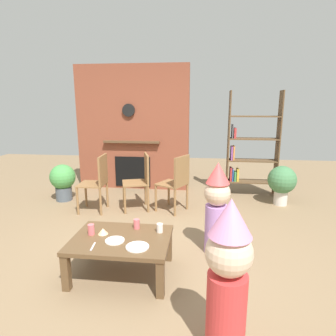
{
  "coord_description": "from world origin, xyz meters",
  "views": [
    {
      "loc": [
        0.55,
        -2.95,
        1.67
      ],
      "look_at": [
        0.15,
        0.4,
        0.92
      ],
      "focal_mm": 30.79,
      "sensor_mm": 36.0,
      "label": 1
    }
  ],
  "objects_px": {
    "potted_plant_tall": "(282,182)",
    "dining_chair_right": "(177,180)",
    "child_with_cone_hat": "(228,276)",
    "child_in_pink": "(217,206)",
    "bookshelf": "(249,149)",
    "dining_chair_middle": "(141,178)",
    "potted_plant_short": "(63,180)",
    "paper_cup_center": "(91,229)",
    "paper_plate_rear": "(115,241)",
    "paper_cup_near_right": "(160,228)",
    "paper_plate_front": "(137,247)",
    "dining_chair_left": "(98,180)",
    "birthday_cake_slice": "(103,231)",
    "paper_cup_near_left": "(137,224)",
    "coffee_table": "(121,243)"
  },
  "relations": [
    {
      "from": "potted_plant_tall",
      "to": "dining_chair_right",
      "type": "bearing_deg",
      "value": -162.79
    },
    {
      "from": "child_with_cone_hat",
      "to": "child_in_pink",
      "type": "xyz_separation_m",
      "value": [
        -0.01,
        1.39,
        -0.03
      ]
    },
    {
      "from": "child_in_pink",
      "to": "potted_plant_tall",
      "type": "distance_m",
      "value": 2.1
    },
    {
      "from": "bookshelf",
      "to": "dining_chair_middle",
      "type": "xyz_separation_m",
      "value": [
        -1.8,
        -0.99,
        -0.34
      ]
    },
    {
      "from": "dining_chair_right",
      "to": "potted_plant_short",
      "type": "bearing_deg",
      "value": 18.98
    },
    {
      "from": "paper_cup_center",
      "to": "paper_plate_rear",
      "type": "height_order",
      "value": "paper_cup_center"
    },
    {
      "from": "paper_cup_near_right",
      "to": "child_in_pink",
      "type": "bearing_deg",
      "value": 33.3
    },
    {
      "from": "paper_cup_center",
      "to": "paper_plate_front",
      "type": "bearing_deg",
      "value": -21.92
    },
    {
      "from": "dining_chair_left",
      "to": "potted_plant_tall",
      "type": "height_order",
      "value": "dining_chair_left"
    },
    {
      "from": "bookshelf",
      "to": "birthday_cake_slice",
      "type": "bearing_deg",
      "value": -123.39
    },
    {
      "from": "dining_chair_middle",
      "to": "dining_chair_right",
      "type": "height_order",
      "value": "same"
    },
    {
      "from": "paper_cup_near_left",
      "to": "birthday_cake_slice",
      "type": "height_order",
      "value": "paper_cup_near_left"
    },
    {
      "from": "dining_chair_right",
      "to": "dining_chair_middle",
      "type": "bearing_deg",
      "value": 22.2
    },
    {
      "from": "coffee_table",
      "to": "dining_chair_right",
      "type": "distance_m",
      "value": 1.82
    },
    {
      "from": "paper_plate_rear",
      "to": "potted_plant_short",
      "type": "distance_m",
      "value": 2.69
    },
    {
      "from": "coffee_table",
      "to": "potted_plant_short",
      "type": "bearing_deg",
      "value": 128.12
    },
    {
      "from": "dining_chair_middle",
      "to": "dining_chair_right",
      "type": "xyz_separation_m",
      "value": [
        0.58,
        -0.06,
        0.0
      ]
    },
    {
      "from": "dining_chair_middle",
      "to": "child_with_cone_hat",
      "type": "bearing_deg",
      "value": 95.72
    },
    {
      "from": "coffee_table",
      "to": "paper_plate_rear",
      "type": "relative_size",
      "value": 5.21
    },
    {
      "from": "coffee_table",
      "to": "paper_cup_near_right",
      "type": "relative_size",
      "value": 10.56
    },
    {
      "from": "paper_cup_near_left",
      "to": "child_in_pink",
      "type": "distance_m",
      "value": 0.91
    },
    {
      "from": "paper_cup_center",
      "to": "child_with_cone_hat",
      "type": "relative_size",
      "value": 0.1
    },
    {
      "from": "dining_chair_left",
      "to": "child_with_cone_hat",
      "type": "bearing_deg",
      "value": 123.58
    },
    {
      "from": "paper_cup_near_left",
      "to": "paper_plate_rear",
      "type": "xyz_separation_m",
      "value": [
        -0.14,
        -0.31,
        -0.05
      ]
    },
    {
      "from": "potted_plant_tall",
      "to": "dining_chair_left",
      "type": "bearing_deg",
      "value": -167.57
    },
    {
      "from": "coffee_table",
      "to": "dining_chair_right",
      "type": "height_order",
      "value": "dining_chair_right"
    },
    {
      "from": "paper_cup_near_right",
      "to": "paper_cup_near_left",
      "type": "bearing_deg",
      "value": 166.84
    },
    {
      "from": "child_in_pink",
      "to": "potted_plant_tall",
      "type": "height_order",
      "value": "child_in_pink"
    },
    {
      "from": "dining_chair_left",
      "to": "bookshelf",
      "type": "bearing_deg",
      "value": -156.78
    },
    {
      "from": "dining_chair_left",
      "to": "potted_plant_short",
      "type": "bearing_deg",
      "value": -30.83
    },
    {
      "from": "coffee_table",
      "to": "child_in_pink",
      "type": "distance_m",
      "value": 1.12
    },
    {
      "from": "child_with_cone_hat",
      "to": "potted_plant_tall",
      "type": "xyz_separation_m",
      "value": [
        1.16,
        3.13,
        -0.19
      ]
    },
    {
      "from": "paper_cup_near_left",
      "to": "paper_plate_front",
      "type": "bearing_deg",
      "value": -76.32
    },
    {
      "from": "paper_plate_front",
      "to": "dining_chair_middle",
      "type": "height_order",
      "value": "dining_chair_middle"
    },
    {
      "from": "potted_plant_short",
      "to": "child_with_cone_hat",
      "type": "bearing_deg",
      "value": -48.42
    },
    {
      "from": "dining_chair_middle",
      "to": "potted_plant_tall",
      "type": "distance_m",
      "value": 2.35
    },
    {
      "from": "dining_chair_right",
      "to": "paper_cup_near_left",
      "type": "bearing_deg",
      "value": 107.43
    },
    {
      "from": "paper_cup_near_left",
      "to": "paper_cup_near_right",
      "type": "relative_size",
      "value": 1.13
    },
    {
      "from": "paper_plate_front",
      "to": "child_in_pink",
      "type": "distance_m",
      "value": 1.05
    },
    {
      "from": "bookshelf",
      "to": "coffee_table",
      "type": "height_order",
      "value": "bookshelf"
    },
    {
      "from": "paper_plate_rear",
      "to": "birthday_cake_slice",
      "type": "distance_m",
      "value": 0.22
    },
    {
      "from": "paper_cup_near_right",
      "to": "birthday_cake_slice",
      "type": "xyz_separation_m",
      "value": [
        -0.56,
        -0.11,
        -0.01
      ]
    },
    {
      "from": "dining_chair_left",
      "to": "potted_plant_short",
      "type": "height_order",
      "value": "dining_chair_left"
    },
    {
      "from": "child_with_cone_hat",
      "to": "potted_plant_short",
      "type": "distance_m",
      "value": 3.91
    },
    {
      "from": "birthday_cake_slice",
      "to": "paper_cup_near_right",
      "type": "bearing_deg",
      "value": 11.01
    },
    {
      "from": "potted_plant_short",
      "to": "birthday_cake_slice",
      "type": "bearing_deg",
      "value": -54.71
    },
    {
      "from": "potted_plant_tall",
      "to": "child_with_cone_hat",
      "type": "bearing_deg",
      "value": -110.25
    },
    {
      "from": "dining_chair_left",
      "to": "potted_plant_tall",
      "type": "distance_m",
      "value": 3.02
    },
    {
      "from": "paper_plate_front",
      "to": "paper_plate_rear",
      "type": "height_order",
      "value": "same"
    },
    {
      "from": "coffee_table",
      "to": "paper_plate_front",
      "type": "xyz_separation_m",
      "value": [
        0.2,
        -0.17,
        0.07
      ]
    }
  ]
}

